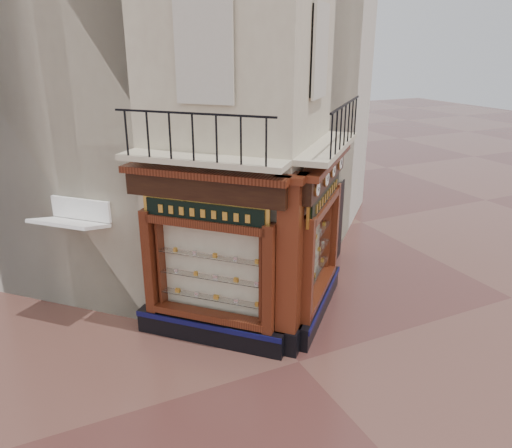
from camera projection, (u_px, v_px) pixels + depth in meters
ground at (299, 362)px, 10.59m from camera, size 80.00×80.00×0.00m
main_building at (193, 57)px, 13.75m from camera, size 11.31×11.31×12.00m
neighbour_left at (89, 73)px, 15.02m from camera, size 11.31×11.31×11.00m
neighbour_right at (239, 70)px, 17.02m from camera, size 11.31×11.31×11.00m
shopfront_left at (208, 261)px, 10.67m from camera, size 2.86×2.86×3.98m
shopfront_right at (319, 240)px, 11.81m from camera, size 2.86×2.86×3.98m
corner_pilaster at (289, 270)px, 10.34m from camera, size 0.85×0.85×3.98m
balcony at (269, 153)px, 10.40m from camera, size 5.94×2.97×1.03m
clock_a at (317, 189)px, 9.98m from camera, size 0.25×0.25×0.31m
clock_b at (326, 178)px, 10.77m from camera, size 0.30×0.30×0.37m
clock_c at (333, 170)px, 11.43m from camera, size 0.27×0.27×0.33m
clock_d at (340, 162)px, 12.21m from camera, size 0.30×0.30×0.38m
awning at (82, 321)px, 12.15m from camera, size 1.79×1.79×0.32m
signboard_left at (204, 213)px, 10.22m from camera, size 2.04×2.04×0.55m
signboard_right at (325, 195)px, 11.40m from camera, size 2.23×2.23×0.60m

